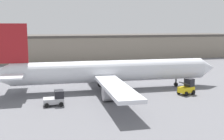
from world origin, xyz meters
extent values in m
plane|color=slate|center=(0.00, 0.00, 0.00)|extent=(400.00, 400.00, 0.00)
cube|color=gray|center=(12.12, 45.31, 3.65)|extent=(88.91, 15.98, 7.29)
cube|color=#47423D|center=(12.12, 45.31, 7.64)|extent=(88.91, 16.30, 0.70)
cylinder|color=silver|center=(0.00, 0.00, 3.22)|extent=(33.33, 5.46, 3.65)
cone|color=silver|center=(18.02, -0.99, 3.22)|extent=(3.11, 3.73, 3.58)
cube|color=silver|center=(-1.12, 9.89, 2.59)|extent=(4.25, 16.15, 0.50)
cube|color=silver|center=(-2.19, -9.71, 2.59)|extent=(4.25, 16.15, 0.50)
cylinder|color=#ADADB2|center=(-1.25, 7.50, 1.19)|extent=(2.86, 2.42, 2.28)
cylinder|color=#ADADB2|center=(-2.06, -7.32, 1.19)|extent=(2.86, 2.42, 2.28)
cube|color=maroon|center=(-15.84, 0.87, 8.16)|extent=(4.37, 0.60, 6.22)
cube|color=silver|center=(-15.62, 4.88, 3.59)|extent=(3.52, 4.55, 0.24)
cube|color=silver|center=(-16.05, -3.14, 3.59)|extent=(3.52, 4.55, 0.24)
cylinder|color=#38383D|center=(11.93, -0.65, 0.70)|extent=(0.28, 0.28, 1.40)
cylinder|color=black|center=(11.93, -0.65, 0.35)|extent=(0.72, 0.39, 0.70)
cylinder|color=#38383D|center=(-1.79, -2.28, 0.70)|extent=(0.28, 0.28, 1.40)
cylinder|color=black|center=(-1.79, -2.28, 0.45)|extent=(0.92, 0.40, 0.90)
cylinder|color=#38383D|center=(-1.53, 2.46, 0.70)|extent=(0.28, 0.28, 1.40)
cylinder|color=black|center=(-1.53, 2.46, 0.45)|extent=(0.92, 0.40, 0.90)
cylinder|color=#1E2338|center=(13.45, -3.79, 0.44)|extent=(0.29, 0.29, 0.88)
cylinder|color=orange|center=(13.45, -3.79, 1.23)|extent=(0.40, 0.40, 0.70)
sphere|color=tan|center=(13.45, -3.79, 1.71)|extent=(0.26, 0.26, 0.26)
cube|color=#B2B2B7|center=(-10.46, -7.22, 0.67)|extent=(2.81, 1.84, 0.72)
cube|color=black|center=(-9.68, -7.23, 1.54)|extent=(1.24, 1.64, 1.03)
cylinder|color=black|center=(-9.50, -8.13, 0.31)|extent=(0.62, 0.29, 0.61)
cylinder|color=black|center=(-9.48, -6.32, 0.31)|extent=(0.62, 0.29, 0.61)
cylinder|color=black|center=(-11.45, -8.11, 0.31)|extent=(0.62, 0.29, 0.61)
cylinder|color=black|center=(-11.43, -6.30, 0.31)|extent=(0.62, 0.29, 0.61)
cube|color=yellow|center=(10.47, -6.68, 0.80)|extent=(2.83, 2.22, 0.88)
cube|color=black|center=(11.12, -6.45, 1.88)|extent=(1.47, 1.61, 1.26)
cube|color=#333333|center=(10.05, -6.83, 1.85)|extent=(1.81, 1.49, 0.62)
cylinder|color=black|center=(11.54, -7.08, 0.36)|extent=(0.78, 0.51, 0.73)
cylinder|color=black|center=(11.04, -5.70, 0.36)|extent=(0.78, 0.51, 0.73)
cylinder|color=black|center=(9.91, -7.67, 0.36)|extent=(0.78, 0.51, 0.73)
cylinder|color=black|center=(9.41, -6.28, 0.36)|extent=(0.78, 0.51, 0.73)
camera|label=1|loc=(-12.93, -45.66, 10.92)|focal=45.00mm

